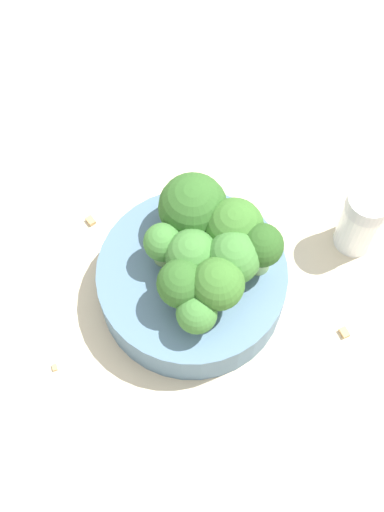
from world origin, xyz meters
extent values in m
plane|color=beige|center=(0.00, 0.00, 0.00)|extent=(3.00, 3.00, 0.00)
cylinder|color=slate|center=(0.00, 0.00, 0.02)|extent=(0.16, 0.16, 0.04)
cylinder|color=#7A9E5B|center=(0.00, 0.00, 0.06)|extent=(0.02, 0.02, 0.02)
sphere|color=#3D7533|center=(0.00, 0.00, 0.08)|extent=(0.04, 0.04, 0.04)
cylinder|color=#84AD66|center=(-0.04, -0.03, 0.05)|extent=(0.02, 0.02, 0.02)
sphere|color=#3D7533|center=(-0.04, -0.03, 0.07)|extent=(0.03, 0.03, 0.03)
cylinder|color=#8EB770|center=(-0.02, -0.03, 0.06)|extent=(0.02, 0.02, 0.03)
sphere|color=#386B28|center=(-0.02, -0.03, 0.08)|extent=(0.04, 0.04, 0.04)
cylinder|color=#84AD66|center=(0.01, -0.03, 0.06)|extent=(0.03, 0.03, 0.03)
sphere|color=#3D7533|center=(0.01, -0.03, 0.08)|extent=(0.04, 0.04, 0.04)
cylinder|color=#8EB770|center=(0.03, -0.05, 0.06)|extent=(0.03, 0.03, 0.03)
sphere|color=#28511E|center=(0.03, -0.05, 0.08)|extent=(0.04, 0.04, 0.04)
cylinder|color=#8EB770|center=(0.04, -0.02, 0.06)|extent=(0.02, 0.02, 0.02)
sphere|color=#386B28|center=(0.04, -0.02, 0.08)|extent=(0.05, 0.05, 0.05)
cylinder|color=#8EB770|center=(-0.03, -0.01, 0.06)|extent=(0.02, 0.02, 0.03)
sphere|color=#2D5B23|center=(-0.03, -0.01, 0.08)|extent=(0.04, 0.04, 0.04)
cylinder|color=#7A9E5B|center=(0.00, 0.03, 0.06)|extent=(0.02, 0.02, 0.02)
sphere|color=#3D7533|center=(0.00, 0.03, 0.07)|extent=(0.03, 0.03, 0.03)
cylinder|color=#84AD66|center=(0.04, 0.02, 0.05)|extent=(0.03, 0.03, 0.02)
sphere|color=#2D5B23|center=(0.04, 0.02, 0.08)|extent=(0.06, 0.06, 0.06)
cylinder|color=silver|center=(0.12, -0.11, 0.03)|extent=(0.04, 0.04, 0.06)
cylinder|color=#B7B7BC|center=(0.12, -0.11, 0.07)|extent=(0.04, 0.04, 0.02)
cube|color=tan|center=(-0.12, 0.07, 0.00)|extent=(0.01, 0.01, 0.01)
cube|color=tan|center=(0.03, -0.14, 0.00)|extent=(0.01, 0.01, 0.01)
cube|color=tan|center=(0.02, 0.12, 0.00)|extent=(0.01, 0.01, 0.01)
camera|label=1|loc=(-0.22, -0.12, 0.59)|focal=50.00mm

